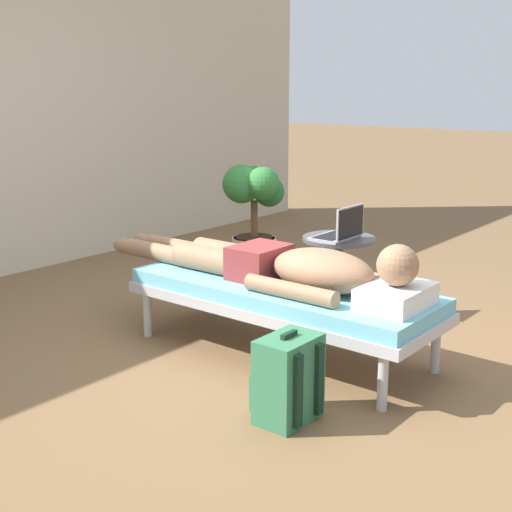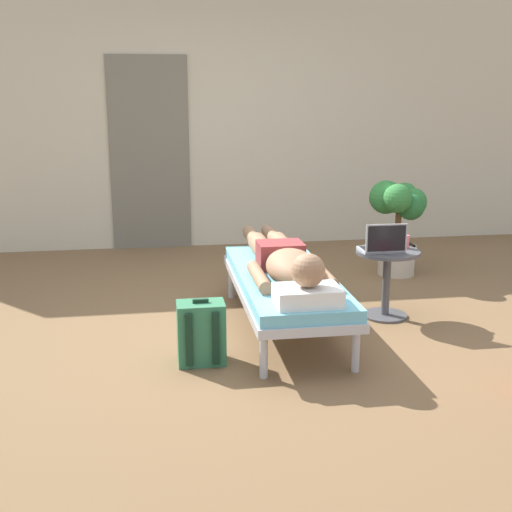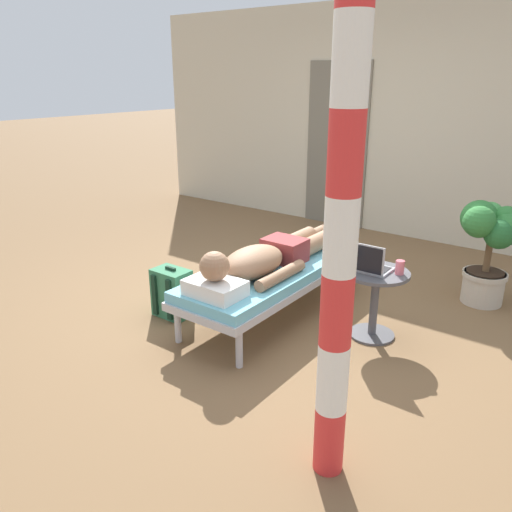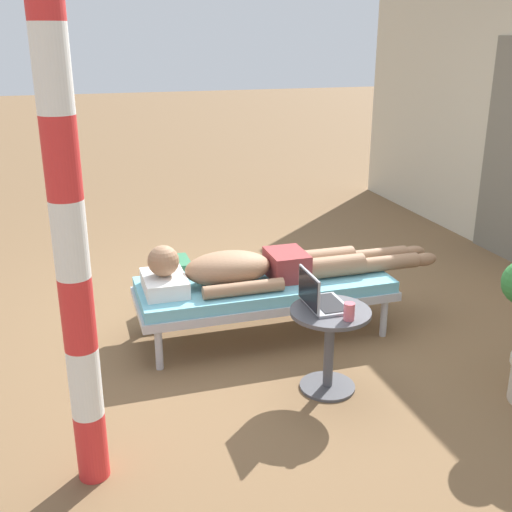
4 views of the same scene
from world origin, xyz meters
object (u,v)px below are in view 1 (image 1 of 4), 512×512
drink_glass (345,225)px  backpack (288,379)px  side_table (338,262)px  lounge_chair (282,295)px  laptop (341,231)px  person_reclining (286,267)px  potted_plant (255,203)px

drink_glass → backpack: 1.80m
side_table → lounge_chair: bearing=-169.9°
laptop → drink_glass: size_ratio=3.05×
laptop → backpack: size_ratio=0.73×
laptop → drink_glass: 0.23m
lounge_chair → laptop: bearing=7.1°
person_reclining → drink_glass: bearing=12.7°
person_reclining → potted_plant: bearing=44.3°
lounge_chair → person_reclining: (0.00, -0.03, 0.17)m
side_table → laptop: (-0.06, -0.05, 0.23)m
drink_glass → backpack: bearing=-156.5°
backpack → potted_plant: size_ratio=0.48×
laptop → backpack: 1.57m
lounge_chair → backpack: size_ratio=4.27×
person_reclining → potted_plant: (1.32, 1.29, 0.05)m
person_reclining → laptop: laptop is taller
lounge_chair → potted_plant: size_ratio=2.04×
lounge_chair → laptop: laptop is taller
drink_glass → backpack: drink_glass is taller
lounge_chair → drink_glass: size_ratio=17.82×
drink_glass → backpack: (-1.61, -0.70, -0.38)m
side_table → drink_glass: 0.27m
side_table → backpack: size_ratio=1.23×
person_reclining → side_table: person_reclining is taller
person_reclining → potted_plant: size_ratio=2.45×
lounge_chair → potted_plant: bearing=43.7°
drink_glass → potted_plant: size_ratio=0.11×
laptop → backpack: (-1.40, -0.60, -0.39)m
drink_glass → backpack: size_ratio=0.24×
person_reclining → drink_glass: size_ratio=21.37×
side_table → laptop: laptop is taller
person_reclining → potted_plant: potted_plant is taller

